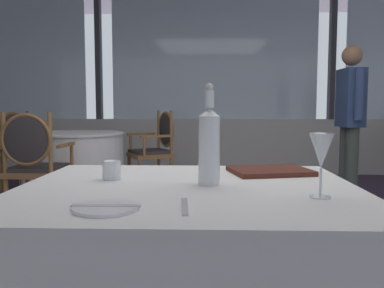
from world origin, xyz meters
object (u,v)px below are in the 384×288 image
(water_bottle, at_px, (209,144))
(dining_chair_1_2, at_px, (20,143))
(dining_chair_1_1, at_px, (157,144))
(diner_person_1, at_px, (350,114))
(menu_book, at_px, (270,171))
(side_plate, at_px, (106,208))
(water_tumbler, at_px, (112,170))
(dining_chair_1_0, at_px, (33,159))
(wine_glass, at_px, (321,152))

(water_bottle, bearing_deg, dining_chair_1_2, 123.58)
(dining_chair_1_1, distance_m, diner_person_1, 2.25)
(menu_book, distance_m, dining_chair_1_1, 3.36)
(side_plate, bearing_deg, dining_chair_1_2, 117.88)
(side_plate, relative_size, dining_chair_1_1, 0.18)
(dining_chair_1_1, height_order, dining_chair_1_2, dining_chair_1_1)
(side_plate, bearing_deg, water_tumbler, 101.27)
(menu_book, relative_size, dining_chair_1_0, 0.32)
(dining_chair_1_0, bearing_deg, menu_book, -133.41)
(menu_book, height_order, dining_chair_1_1, dining_chair_1_1)
(side_plate, xyz_separation_m, diner_person_1, (1.81, 3.30, 0.20))
(wine_glass, xyz_separation_m, diner_person_1, (1.19, 3.13, 0.07))
(water_bottle, bearing_deg, dining_chair_1_0, 126.98)
(side_plate, xyz_separation_m, water_tumbler, (-0.09, 0.46, 0.03))
(dining_chair_1_0, relative_size, dining_chair_1_2, 1.01)
(dining_chair_1_1, bearing_deg, water_tumbler, 65.41)
(wine_glass, bearing_deg, water_bottle, 149.31)
(side_plate, height_order, menu_book, menu_book)
(water_tumbler, height_order, diner_person_1, diner_person_1)
(water_bottle, relative_size, wine_glass, 1.82)
(wine_glass, height_order, water_tumbler, wine_glass)
(wine_glass, bearing_deg, dining_chair_1_2, 125.71)
(water_bottle, relative_size, menu_book, 1.14)
(water_tumbler, bearing_deg, dining_chair_1_1, 94.08)
(dining_chair_1_0, bearing_deg, dining_chair_1_1, -30.00)
(side_plate, distance_m, wine_glass, 0.66)
(water_tumbler, distance_m, dining_chair_1_2, 3.97)
(water_bottle, height_order, water_tumbler, water_bottle)
(dining_chair_1_0, xyz_separation_m, dining_chair_1_2, (-0.83, 1.52, 0.00))
(side_plate, height_order, diner_person_1, diner_person_1)
(side_plate, bearing_deg, menu_book, 49.22)
(water_bottle, distance_m, diner_person_1, 3.31)
(wine_glass, bearing_deg, menu_book, 100.07)
(dining_chair_1_2, bearing_deg, dining_chair_1_1, 30.04)
(water_bottle, xyz_separation_m, diner_person_1, (1.53, 2.93, 0.06))
(dining_chair_1_0, bearing_deg, water_tumbler, -147.97)
(diner_person_1, bearing_deg, dining_chair_1_0, 14.31)
(menu_book, xyz_separation_m, dining_chair_1_1, (-0.87, 3.24, -0.18))
(menu_book, xyz_separation_m, dining_chair_1_2, (-2.60, 3.27, -0.18))
(side_plate, relative_size, wine_glass, 0.90)
(wine_glass, distance_m, dining_chair_1_0, 2.90)
(water_bottle, relative_size, diner_person_1, 0.21)
(dining_chair_1_0, xyz_separation_m, dining_chair_1_1, (0.90, 1.48, 0.00))
(side_plate, relative_size, dining_chair_1_2, 0.18)
(water_tumbler, xyz_separation_m, dining_chair_1_2, (-1.97, 3.44, -0.21))
(menu_book, relative_size, dining_chair_1_2, 0.32)
(side_plate, xyz_separation_m, water_bottle, (0.28, 0.37, 0.14))
(side_plate, height_order, dining_chair_1_0, dining_chair_1_0)
(wine_glass, distance_m, menu_book, 0.48)
(wine_glass, relative_size, menu_book, 0.63)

